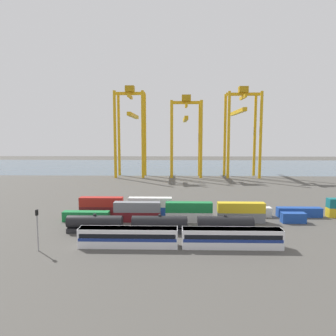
{
  "coord_description": "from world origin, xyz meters",
  "views": [
    {
      "loc": [
        -9.75,
        -78.4,
        22.34
      ],
      "look_at": [
        -12.75,
        37.63,
        9.88
      ],
      "focal_mm": 32.09,
      "sensor_mm": 36.0,
      "label": 1
    }
  ],
  "objects": [
    {
      "name": "shipping_container_7",
      "position": [
        20.68,
        -1.9,
        1.3
      ],
      "size": [
        6.04,
        2.44,
        2.6
      ],
      "primitive_type": "cube",
      "color": "#1C4299",
      "rests_on": "ground_plane"
    },
    {
      "name": "shipping_container_10",
      "position": [
        -16.87,
        3.86,
        1.3
      ],
      "size": [
        12.1,
        2.44,
        2.6
      ],
      "primitive_type": "cube",
      "color": "#1C4299",
      "rests_on": "ground_plane"
    },
    {
      "name": "freight_tank_row",
      "position": [
        -13.43,
        -10.99,
        2.04
      ],
      "size": [
        42.93,
        2.87,
        4.33
      ],
      "color": "#232326",
      "rests_on": "ground_plane"
    },
    {
      "name": "passenger_train",
      "position": [
        -8.89,
        -19.88,
        2.14
      ],
      "size": [
        40.78,
        3.14,
        3.9
      ],
      "color": "silver",
      "rests_on": "ground_plane"
    },
    {
      "name": "signal_mast",
      "position": [
        -36.53,
        -22.55,
        5.27
      ],
      "size": [
        0.36,
        0.6,
        8.18
      ],
      "color": "gray",
      "rests_on": "ground_plane"
    },
    {
      "name": "gantry_crane_central",
      "position": [
        -4.21,
        87.71,
        26.76
      ],
      "size": [
        17.14,
        33.34,
        44.09
      ],
      "color": "gold",
      "rests_on": "ground_plane"
    },
    {
      "name": "shipping_container_3",
      "position": [
        -6.3,
        -1.9,
        1.3
      ],
      "size": [
        12.1,
        2.44,
        2.6
      ],
      "primitive_type": "cube",
      "color": "silver",
      "rests_on": "ground_plane"
    },
    {
      "name": "shipping_container_4",
      "position": [
        -6.3,
        -1.9,
        3.9
      ],
      "size": [
        12.1,
        2.44,
        2.6
      ],
      "primitive_type": "cube",
      "color": "#197538",
      "rests_on": "shipping_container_3"
    },
    {
      "name": "shipping_container_6",
      "position": [
        7.19,
        -1.9,
        3.9
      ],
      "size": [
        12.1,
        2.44,
        2.6
      ],
      "primitive_type": "cube",
      "color": "gold",
      "rests_on": "shipping_container_5"
    },
    {
      "name": "shipping_container_12",
      "position": [
        -3.07,
        3.86,
        1.3
      ],
      "size": [
        6.04,
        2.44,
        2.6
      ],
      "primitive_type": "cube",
      "color": "#1C4299",
      "rests_on": "ground_plane"
    },
    {
      "name": "shipping_container_9",
      "position": [
        -30.66,
        3.86,
        3.9
      ],
      "size": [
        12.1,
        2.44,
        2.6
      ],
      "primitive_type": "cube",
      "color": "#AD211C",
      "rests_on": "shipping_container_8"
    },
    {
      "name": "ground_plane",
      "position": [
        0.0,
        40.0,
        0.0
      ],
      "size": [
        420.0,
        420.0,
        0.0
      ],
      "primitive_type": "plane",
      "color": "#4C4944"
    },
    {
      "name": "shipping_container_0",
      "position": [
        -33.29,
        -1.9,
        1.3
      ],
      "size": [
        12.1,
        2.44,
        2.6
      ],
      "primitive_type": "cube",
      "color": "#197538",
      "rests_on": "ground_plane"
    },
    {
      "name": "shipping_container_14",
      "position": [
        24.51,
        3.86,
        1.3
      ],
      "size": [
        12.1,
        2.44,
        2.6
      ],
      "primitive_type": "cube",
      "color": "#1C4299",
      "rests_on": "ground_plane"
    },
    {
      "name": "shipping_container_13",
      "position": [
        10.72,
        3.86,
        1.3
      ],
      "size": [
        12.1,
        2.44,
        2.6
      ],
      "primitive_type": "cube",
      "color": "silver",
      "rests_on": "ground_plane"
    },
    {
      "name": "shipping_container_5",
      "position": [
        7.19,
        -1.9,
        1.3
      ],
      "size": [
        12.1,
        2.44,
        2.6
      ],
      "primitive_type": "cube",
      "color": "slate",
      "rests_on": "ground_plane"
    },
    {
      "name": "shipping_container_1",
      "position": [
        -19.79,
        -1.9,
        1.3
      ],
      "size": [
        12.1,
        2.44,
        2.6
      ],
      "primitive_type": "cube",
      "color": "maroon",
      "rests_on": "ground_plane"
    },
    {
      "name": "gantry_crane_east",
      "position": [
        26.07,
        88.43,
        29.73
      ],
      "size": [
        18.21,
        39.99,
        48.4
      ],
      "color": "gold",
      "rests_on": "ground_plane"
    },
    {
      "name": "shipping_container_8",
      "position": [
        -30.66,
        3.86,
        1.3
      ],
      "size": [
        12.1,
        2.44,
        2.6
      ],
      "primitive_type": "cube",
      "color": "maroon",
      "rests_on": "ground_plane"
    },
    {
      "name": "gantry_crane_west",
      "position": [
        -34.48,
        87.8,
        29.22
      ],
      "size": [
        16.29,
        35.73,
        48.97
      ],
      "color": "gold",
      "rests_on": "ground_plane"
    },
    {
      "name": "shipping_container_2",
      "position": [
        -19.79,
        -1.9,
        3.9
      ],
      "size": [
        12.1,
        2.44,
        2.6
      ],
      "primitive_type": "cube",
      "color": "slate",
      "rests_on": "shipping_container_1"
    },
    {
      "name": "shipping_container_11",
      "position": [
        -16.87,
        3.86,
        3.9
      ],
      "size": [
        12.1,
        2.44,
        2.6
      ],
      "primitive_type": "cube",
      "color": "silver",
      "rests_on": "shipping_container_10"
    },
    {
      "name": "harbour_water",
      "position": [
        0.0,
        143.31,
        0.0
      ],
      "size": [
        400.0,
        110.0,
        0.01
      ],
      "primitive_type": "cube",
      "color": "#475B6B",
      "rests_on": "ground_plane"
    }
  ]
}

